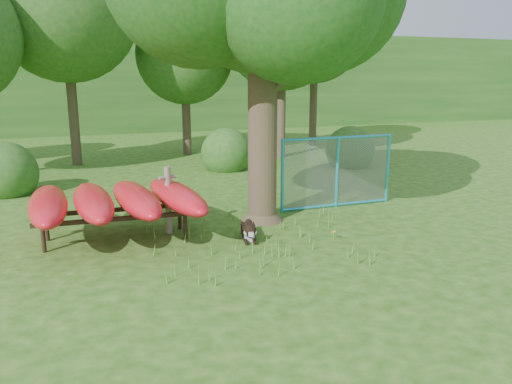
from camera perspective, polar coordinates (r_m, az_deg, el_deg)
name	(u,v)px	position (r m, az deg, el deg)	size (l,w,h in m)	color
ground	(269,260)	(9.17, 1.49, -7.80)	(80.00, 80.00, 0.00)	#244F0F
wooden_post	(168,198)	(10.66, -9.99, -0.73)	(0.39, 0.19, 1.44)	#6F6153
kayak_rack	(115,201)	(10.43, -15.85, -0.95)	(3.42, 3.29, 1.08)	black
husky_dog	(249,232)	(10.24, -0.82, -4.54)	(0.46, 1.04, 0.47)	black
fence_section	(337,172)	(12.79, 9.26, 2.29)	(3.11, 0.08, 3.03)	#2AA5C6
wildflower_clump	(334,233)	(10.32, 8.87, -4.60)	(0.09, 0.08, 0.20)	#559731
bg_tree_b	(65,9)	(20.07, -21.01, 18.94)	(5.20, 5.20, 8.22)	#3D3021
bg_tree_c	(184,56)	(21.48, -8.18, 15.17)	(4.00, 4.00, 6.12)	#3D3021
bg_tree_d	(282,29)	(20.73, 3.00, 18.07)	(4.80, 4.80, 7.50)	#3D3021
bg_tree_e	(315,34)	(24.72, 6.77, 17.52)	(4.60, 4.60, 7.55)	#3D3021
shrub_left	(7,194)	(15.87, -26.54, -0.22)	(1.80, 1.80, 1.80)	#26551B
shrub_right	(349,166)	(18.96, 10.63, 2.90)	(1.80, 1.80, 1.80)	#26551B
shrub_mid	(226,169)	(18.02, -3.41, 2.59)	(1.80, 1.80, 1.80)	#26551B
wooded_hillside	(114,81)	(36.08, -15.88, 12.13)	(80.00, 12.00, 6.00)	#26551B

